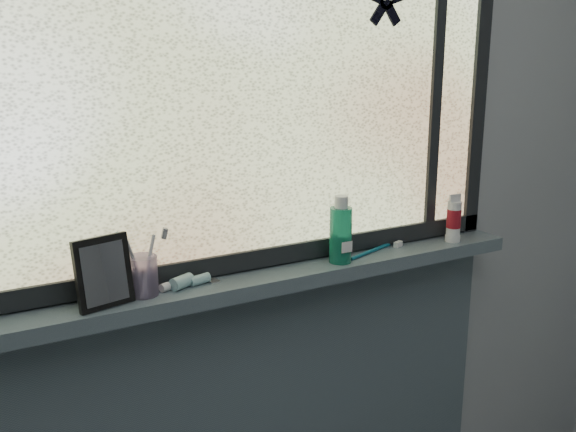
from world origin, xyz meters
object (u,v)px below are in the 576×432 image
(mouthwash_bottle, at_px, (341,229))
(cream_tube, at_px, (454,216))
(toothbrush_cup, at_px, (142,276))
(vanity_mirror, at_px, (103,272))

(mouthwash_bottle, height_order, cream_tube, mouthwash_bottle)
(mouthwash_bottle, relative_size, cream_tube, 1.46)
(toothbrush_cup, distance_m, cream_tube, 0.97)
(toothbrush_cup, distance_m, mouthwash_bottle, 0.55)
(toothbrush_cup, height_order, cream_tube, cream_tube)
(mouthwash_bottle, bearing_deg, toothbrush_cup, 177.37)
(toothbrush_cup, relative_size, cream_tube, 0.91)
(vanity_mirror, height_order, mouthwash_bottle, mouthwash_bottle)
(toothbrush_cup, bearing_deg, cream_tube, -1.53)
(vanity_mirror, xyz_separation_m, toothbrush_cup, (0.10, 0.03, -0.03))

